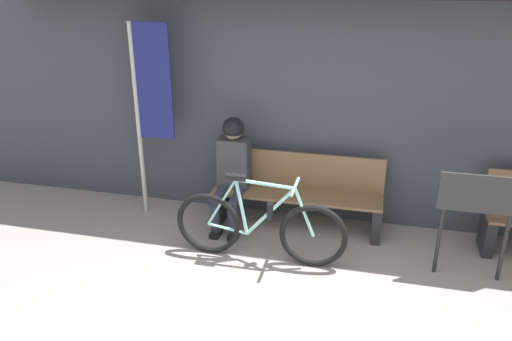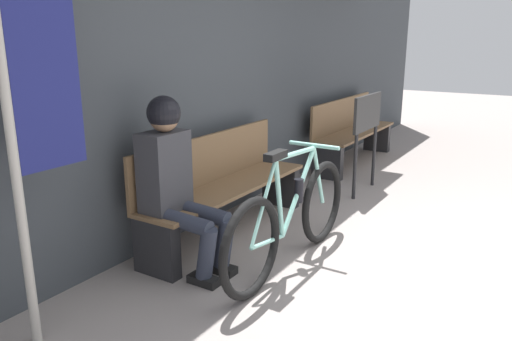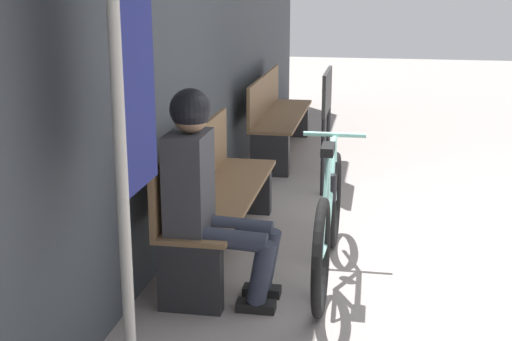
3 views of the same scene
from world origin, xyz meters
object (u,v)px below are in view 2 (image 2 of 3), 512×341
(park_bench_near, at_px, (223,188))
(banner_pole, at_px, (32,81))
(person_seated, at_px, (175,174))
(signboard, at_px, (367,122))
(bicycle, at_px, (291,218))
(park_bench_far, at_px, (351,133))

(park_bench_near, bearing_deg, banner_pole, -178.24)
(park_bench_near, xyz_separation_m, person_seated, (-0.71, -0.11, 0.30))
(signboard, bearing_deg, park_bench_near, 160.87)
(bicycle, bearing_deg, park_bench_far, 14.09)
(park_bench_near, distance_m, person_seated, 0.78)
(person_seated, height_order, banner_pole, banner_pole)
(person_seated, relative_size, signboard, 1.19)
(park_bench_near, bearing_deg, bicycle, -107.62)
(park_bench_near, height_order, signboard, signboard)
(banner_pole, bearing_deg, person_seated, -3.53)
(person_seated, relative_size, banner_pole, 0.56)
(park_bench_near, bearing_deg, signboard, -19.13)
(park_bench_far, xyz_separation_m, signboard, (-1.11, -0.59, 0.36))
(bicycle, relative_size, person_seated, 1.39)
(bicycle, distance_m, banner_pole, 1.90)
(park_bench_near, distance_m, banner_pole, 1.94)
(park_bench_near, distance_m, signboard, 1.85)
(person_seated, bearing_deg, park_bench_far, 1.77)
(park_bench_near, height_order, person_seated, person_seated)
(park_bench_far, relative_size, signboard, 1.77)
(park_bench_near, height_order, park_bench_far, same)
(bicycle, bearing_deg, person_seated, 125.10)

